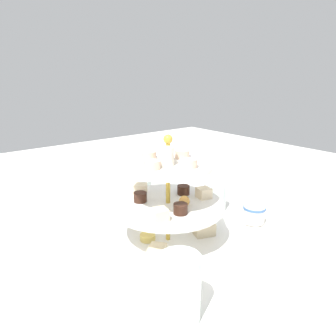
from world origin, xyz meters
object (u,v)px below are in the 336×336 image
Objects in this scene: water_glass_short_left at (215,197)px; teacup_with_saucer at (254,215)px; butter_knife_right at (298,270)px; butter_knife_left at (39,259)px; tiered_serving_stand at (168,212)px; water_glass_tall_right at (180,288)px; water_glass_mid_back at (141,194)px.

teacup_with_saucer is (-0.01, 0.13, -0.01)m from water_glass_short_left.
teacup_with_saucer is 0.53× the size of butter_knife_right.
butter_knife_left is at bearing 117.50° from butter_knife_right.
butter_knife_right is (0.09, 0.31, -0.04)m from water_glass_short_left.
teacup_with_saucer reaches higher than butter_knife_left.
tiered_serving_stand is 1.82× the size of butter_knife_left.
water_glass_short_left is at bearing 54.45° from butter_knife_right.
tiered_serving_stand is 0.30m from butter_knife_right.
tiered_serving_stand reaches higher than butter_knife_left.
water_glass_tall_right is 0.28m from butter_knife_right.
tiered_serving_stand is at bearing 72.70° from water_glass_mid_back.
water_glass_short_left is 0.87× the size of water_glass_mid_back.
butter_knife_left is at bearing 14.56° from water_glass_mid_back.
water_glass_tall_right is 0.44m from water_glass_mid_back.
tiered_serving_stand is 1.82× the size of butter_knife_right.
butter_knife_right is (-0.40, 0.37, 0.00)m from butter_knife_left.
tiered_serving_stand is at bearing -124.28° from water_glass_tall_right.
butter_knife_left is at bearing -67.97° from water_glass_tall_right.
butter_knife_right is at bearing 168.25° from water_glass_tall_right.
water_glass_mid_back reaches higher than butter_knife_right.
butter_knife_left is 0.34m from water_glass_mid_back.
tiered_serving_stand is at bearing 99.22° from butter_knife_right.
water_glass_tall_right is at bearing 148.70° from butter_knife_right.
butter_knife_left is 1.00× the size of butter_knife_right.
tiered_serving_stand is 3.46× the size of water_glass_mid_back.
water_glass_mid_back reaches higher than water_glass_short_left.
teacup_with_saucer is at bearing 123.19° from water_glass_mid_back.
water_glass_short_left is (-0.36, -0.26, -0.02)m from water_glass_tall_right.
tiered_serving_stand is 0.25m from teacup_with_saucer.
water_glass_mid_back is (0.18, -0.27, 0.02)m from teacup_with_saucer.
butter_knife_left is (0.50, -0.18, -0.02)m from teacup_with_saucer.
butter_knife_left is at bearing -20.37° from teacup_with_saucer.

